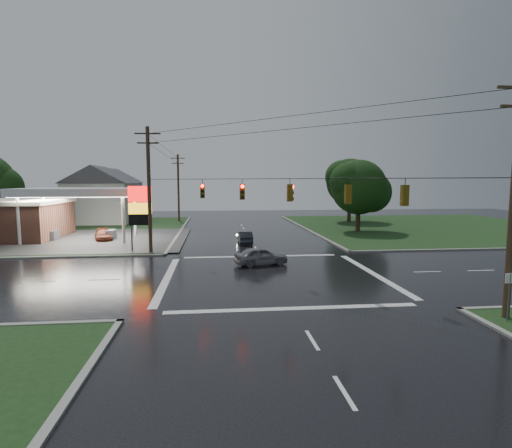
{
  "coord_description": "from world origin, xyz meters",
  "views": [
    {
      "loc": [
        -3.84,
        -26.09,
        6.36
      ],
      "look_at": [
        -0.63,
        4.78,
        3.0
      ],
      "focal_mm": 28.0,
      "sensor_mm": 36.0,
      "label": 1
    }
  ],
  "objects": [
    {
      "name": "car_north",
      "position": [
        -0.8,
        14.13,
        0.62
      ],
      "size": [
        1.42,
        3.82,
        1.25
      ],
      "primitive_type": "imported",
      "rotation": [
        0.0,
        0.0,
        3.17
      ],
      "color": "black",
      "rests_on": "ground"
    },
    {
      "name": "grass_ne",
      "position": [
        26.0,
        26.0,
        0.04
      ],
      "size": [
        36.0,
        36.0,
        0.08
      ],
      "primitive_type": "cube",
      "color": "black",
      "rests_on": "ground"
    },
    {
      "name": "gas_station",
      "position": [
        -25.68,
        19.7,
        2.55
      ],
      "size": [
        26.2,
        18.0,
        5.6
      ],
      "color": "#2D2D2D",
      "rests_on": "ground"
    },
    {
      "name": "utility_pole_nw",
      "position": [
        -9.5,
        9.5,
        5.72
      ],
      "size": [
        2.2,
        0.32,
        11.0
      ],
      "color": "#382619",
      "rests_on": "ground"
    },
    {
      "name": "house_near",
      "position": [
        -20.95,
        36.0,
        4.41
      ],
      "size": [
        11.05,
        8.48,
        8.6
      ],
      "color": "silver",
      "rests_on": "ground"
    },
    {
      "name": "car_pump",
      "position": [
        -15.77,
        17.78,
        0.6
      ],
      "size": [
        2.89,
        4.44,
        1.2
      ],
      "primitive_type": "imported",
      "rotation": [
        0.0,
        0.0,
        0.32
      ],
      "color": "#4D1D11",
      "rests_on": "ground"
    },
    {
      "name": "traffic_signals",
      "position": [
        0.02,
        -0.02,
        6.48
      ],
      "size": [
        26.87,
        26.87,
        1.47
      ],
      "color": "black",
      "rests_on": "ground"
    },
    {
      "name": "tree_ne_near",
      "position": [
        14.14,
        21.99,
        5.56
      ],
      "size": [
        7.99,
        6.8,
        8.98
      ],
      "color": "black",
      "rests_on": "ground"
    },
    {
      "name": "car_crossing",
      "position": [
        -0.37,
        3.57,
        0.69
      ],
      "size": [
        4.3,
        2.48,
        1.38
      ],
      "primitive_type": "imported",
      "rotation": [
        0.0,
        0.0,
        1.79
      ],
      "color": "slate",
      "rests_on": "ground"
    },
    {
      "name": "house_far",
      "position": [
        -21.95,
        48.0,
        4.41
      ],
      "size": [
        11.05,
        8.48,
        8.6
      ],
      "color": "silver",
      "rests_on": "ground"
    },
    {
      "name": "tree_ne_far",
      "position": [
        17.15,
        33.99,
        6.18
      ],
      "size": [
        8.46,
        7.2,
        9.8
      ],
      "color": "black",
      "rests_on": "ground"
    },
    {
      "name": "utility_pole_n",
      "position": [
        -9.5,
        38.0,
        5.47
      ],
      "size": [
        2.2,
        0.32,
        10.5
      ],
      "color": "#382619",
      "rests_on": "ground"
    },
    {
      "name": "grass_nw",
      "position": [
        -26.0,
        26.0,
        0.04
      ],
      "size": [
        36.0,
        36.0,
        0.08
      ],
      "primitive_type": "cube",
      "color": "black",
      "rests_on": "ground"
    },
    {
      "name": "pylon_sign",
      "position": [
        -10.5,
        10.5,
        4.01
      ],
      "size": [
        2.0,
        0.35,
        6.0
      ],
      "color": "#59595E",
      "rests_on": "ground"
    },
    {
      "name": "ground",
      "position": [
        0.0,
        0.0,
        0.0
      ],
      "size": [
        120.0,
        120.0,
        0.0
      ],
      "primitive_type": "plane",
      "color": "black",
      "rests_on": "ground"
    }
  ]
}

